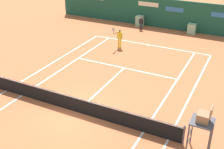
{
  "coord_description": "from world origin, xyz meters",
  "views": [
    {
      "loc": [
        7.87,
        -11.22,
        9.24
      ],
      "look_at": [
        0.39,
        3.63,
        0.8
      ],
      "focal_mm": 46.48,
      "sensor_mm": 36.0,
      "label": 1
    }
  ],
  "objects_px": {
    "umpire_chair": "(203,121)",
    "player_on_baseline": "(119,37)",
    "ball_kid_centre_post": "(141,23)",
    "tennis_ball_mid_court": "(180,81)",
    "tennis_ball_by_sideline": "(45,85)"
  },
  "relations": [
    {
      "from": "ball_kid_centre_post",
      "to": "tennis_ball_mid_court",
      "type": "relative_size",
      "value": 19.08
    },
    {
      "from": "umpire_chair",
      "to": "player_on_baseline",
      "type": "xyz_separation_m",
      "value": [
        -8.84,
        10.13,
        -0.75
      ]
    },
    {
      "from": "player_on_baseline",
      "to": "ball_kid_centre_post",
      "type": "distance_m",
      "value": 5.46
    },
    {
      "from": "tennis_ball_mid_court",
      "to": "tennis_ball_by_sideline",
      "type": "xyz_separation_m",
      "value": [
        -7.83,
        -4.45,
        0.0
      ]
    },
    {
      "from": "player_on_baseline",
      "to": "tennis_ball_mid_court",
      "type": "distance_m",
      "value": 7.4
    },
    {
      "from": "tennis_ball_mid_court",
      "to": "tennis_ball_by_sideline",
      "type": "distance_m",
      "value": 9.0
    },
    {
      "from": "ball_kid_centre_post",
      "to": "tennis_ball_by_sideline",
      "type": "bearing_deg",
      "value": 79.01
    },
    {
      "from": "umpire_chair",
      "to": "ball_kid_centre_post",
      "type": "relative_size",
      "value": 1.96
    },
    {
      "from": "player_on_baseline",
      "to": "tennis_ball_by_sideline",
      "type": "xyz_separation_m",
      "value": [
        -1.53,
        -8.21,
        -0.95
      ]
    },
    {
      "from": "umpire_chair",
      "to": "tennis_ball_by_sideline",
      "type": "bearing_deg",
      "value": 79.48
    },
    {
      "from": "ball_kid_centre_post",
      "to": "tennis_ball_mid_court",
      "type": "bearing_deg",
      "value": 119.75
    },
    {
      "from": "player_on_baseline",
      "to": "tennis_ball_mid_court",
      "type": "xyz_separation_m",
      "value": [
        6.3,
        -3.76,
        -0.95
      ]
    },
    {
      "from": "ball_kid_centre_post",
      "to": "tennis_ball_mid_court",
      "type": "xyz_separation_m",
      "value": [
        6.49,
        -9.22,
        -0.71
      ]
    },
    {
      "from": "player_on_baseline",
      "to": "tennis_ball_by_sideline",
      "type": "bearing_deg",
      "value": 85.65
    },
    {
      "from": "umpire_chair",
      "to": "player_on_baseline",
      "type": "distance_m",
      "value": 13.47
    }
  ]
}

